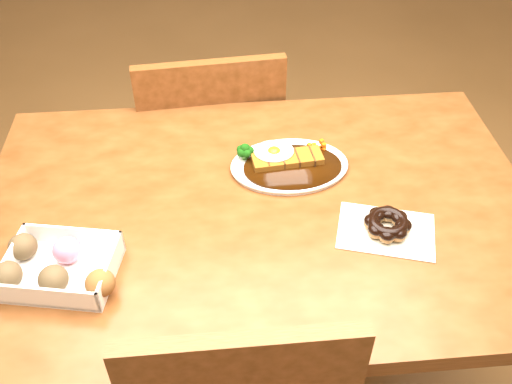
{
  "coord_description": "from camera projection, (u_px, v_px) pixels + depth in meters",
  "views": [
    {
      "loc": [
        -0.09,
        -0.89,
        1.6
      ],
      "look_at": [
        -0.01,
        -0.02,
        0.81
      ],
      "focal_mm": 40.0,
      "sensor_mm": 36.0,
      "label": 1
    }
  ],
  "objects": [
    {
      "name": "ground",
      "position": [
        258.0,
        383.0,
        1.73
      ],
      "size": [
        6.0,
        6.0,
        0.0
      ],
      "primitive_type": "plane",
      "color": "brown",
      "rests_on": "ground"
    },
    {
      "name": "table",
      "position": [
        259.0,
        236.0,
        1.3
      ],
      "size": [
        1.2,
        0.8,
        0.75
      ],
      "color": "#4D290F",
      "rests_on": "ground"
    },
    {
      "name": "chair_far",
      "position": [
        212.0,
        153.0,
        1.8
      ],
      "size": [
        0.45,
        0.45,
        0.87
      ],
      "rotation": [
        0.0,
        0.0,
        3.22
      ],
      "color": "#4D290F",
      "rests_on": "ground"
    },
    {
      "name": "katsu_curry_plate",
      "position": [
        287.0,
        163.0,
        1.31
      ],
      "size": [
        0.27,
        0.2,
        0.05
      ],
      "rotation": [
        0.0,
        0.0,
        0.03
      ],
      "color": "white",
      "rests_on": "table"
    },
    {
      "name": "donut_box",
      "position": [
        57.0,
        266.0,
        1.07
      ],
      "size": [
        0.23,
        0.19,
        0.06
      ],
      "rotation": [
        0.0,
        0.0,
        -0.2
      ],
      "color": "white",
      "rests_on": "table"
    },
    {
      "name": "pon_de_ring",
      "position": [
        387.0,
        225.0,
        1.16
      ],
      "size": [
        0.23,
        0.19,
        0.04
      ],
      "rotation": [
        0.0,
        0.0,
        -0.29
      ],
      "color": "silver",
      "rests_on": "table"
    }
  ]
}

